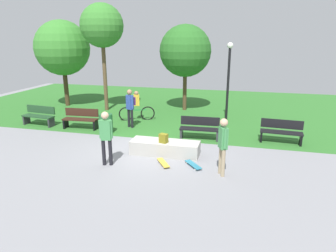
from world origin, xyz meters
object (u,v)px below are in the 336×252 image
at_px(park_bench_by_oak, 39,115).
at_px(trash_bin, 106,124).
at_px(tree_tall_oak, 62,48).
at_px(concrete_ledge, 165,148).
at_px(skater_watching, 223,142).
at_px(tree_broad_elm, 185,51).
at_px(skateboard_by_ledge, 163,163).
at_px(pedestrian_with_backpack, 130,105).
at_px(tree_leaning_ash, 102,26).
at_px(skateboard_spare, 193,165).
at_px(skater_performing_trick, 106,134).
at_px(park_bench_center_lawn, 81,118).
at_px(park_bench_far_right, 200,128).
at_px(backpack_on_ledge, 164,138).
at_px(park_bench_near_lamppost, 281,131).
at_px(lamp_post, 229,74).
at_px(cyclist_on_bicycle, 137,108).

bearing_deg(park_bench_by_oak, trash_bin, -5.95).
bearing_deg(tree_tall_oak, concrete_ledge, -38.97).
xyz_separation_m(skater_watching, tree_broad_elm, (-2.72, 8.15, 2.26)).
height_order(skater_watching, skateboard_by_ledge, skater_watching).
bearing_deg(pedestrian_with_backpack, tree_broad_elm, 66.55).
xyz_separation_m(tree_leaning_ash, pedestrian_with_backpack, (2.61, -2.95, -3.53)).
distance_m(skater_watching, skateboard_spare, 1.42).
relative_size(skater_performing_trick, tree_broad_elm, 0.38).
relative_size(skater_watching, tree_tall_oak, 0.35).
bearing_deg(park_bench_by_oak, skateboard_spare, -20.70).
distance_m(skater_watching, trash_bin, 6.06).
height_order(concrete_ledge, park_bench_center_lawn, park_bench_center_lawn).
xyz_separation_m(park_bench_far_right, trash_bin, (-4.08, -0.18, -0.06)).
bearing_deg(concrete_ledge, backpack_on_ledge, -95.85).
distance_m(backpack_on_ledge, skateboard_by_ledge, 0.97).
bearing_deg(park_bench_far_right, skater_performing_trick, -127.38).
relative_size(park_bench_by_oak, tree_leaning_ash, 0.28).
bearing_deg(skater_watching, trash_bin, 150.05).
distance_m(skateboard_by_ledge, tree_tall_oak, 11.32).
relative_size(skateboard_spare, park_bench_near_lamppost, 0.46).
distance_m(skater_watching, tree_tall_oak, 12.72).
distance_m(skater_performing_trick, lamp_post, 7.30).
xyz_separation_m(tree_tall_oak, cyclist_on_bicycle, (5.31, -2.18, -2.80)).
bearing_deg(pedestrian_with_backpack, skateboard_spare, -46.20).
bearing_deg(park_bench_near_lamppost, skater_watching, -120.37).
height_order(park_bench_by_oak, lamp_post, lamp_post).
bearing_deg(tree_broad_elm, lamp_post, -38.81).
relative_size(skater_performing_trick, skateboard_by_ledge, 2.31).
height_order(park_bench_by_oak, park_bench_center_lawn, same).
distance_m(park_bench_by_oak, trash_bin, 3.65).
bearing_deg(park_bench_far_right, concrete_ledge, -115.47).
bearing_deg(park_bench_far_right, skater_watching, -70.38).
xyz_separation_m(skater_watching, park_bench_near_lamppost, (2.07, 3.53, -0.57)).
xyz_separation_m(tree_leaning_ash, trash_bin, (1.87, -4.03, -4.19)).
xyz_separation_m(pedestrian_with_backpack, cyclist_on_bicycle, (-0.16, 1.28, -0.45)).
distance_m(skateboard_spare, park_bench_near_lamppost, 4.36).
height_order(concrete_ledge, skater_watching, skater_watching).
bearing_deg(park_bench_near_lamppost, park_bench_by_oak, -179.25).
bearing_deg(skateboard_spare, trash_bin, 148.63).
bearing_deg(tree_tall_oak, skateboard_by_ledge, -42.07).
bearing_deg(park_bench_center_lawn, concrete_ledge, -25.47).
bearing_deg(concrete_ledge, trash_bin, 149.91).
height_order(lamp_post, pedestrian_with_backpack, lamp_post).
bearing_deg(skater_performing_trick, tree_tall_oak, 129.08).
distance_m(tree_broad_elm, trash_bin, 6.40).
height_order(backpack_on_ledge, park_bench_center_lawn, park_bench_center_lawn).
distance_m(skater_performing_trick, park_bench_near_lamppost, 6.86).
bearing_deg(tree_broad_elm, skateboard_by_ledge, -84.16).
xyz_separation_m(skater_watching, cyclist_on_bicycle, (-4.64, 5.37, -0.42)).
xyz_separation_m(concrete_ledge, park_bench_far_right, (0.95, 2.00, 0.23)).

